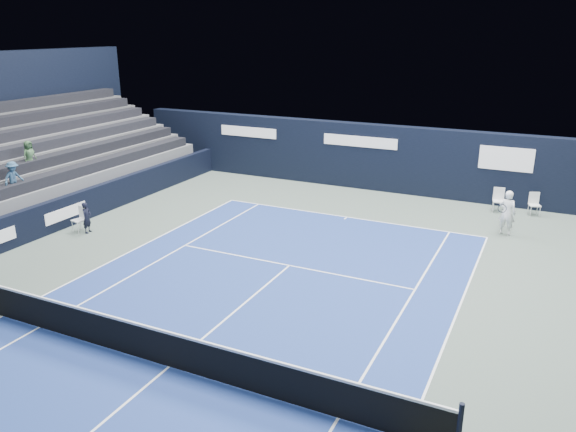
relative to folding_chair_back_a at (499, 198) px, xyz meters
name	(u,v)px	position (x,y,z in m)	size (l,w,h in m)	color
ground	(216,327)	(-5.45, -13.36, -0.58)	(48.00, 48.00, 0.00)	#49574E
court_surface	(169,367)	(-5.45, -15.36, -0.58)	(10.97, 23.77, 0.01)	navy
folding_chair_back_a	(499,198)	(0.00, 0.00, 0.00)	(0.52, 0.50, 1.02)	silver
folding_chair_back_b	(534,202)	(1.38, 0.14, -0.04)	(0.54, 0.53, 0.96)	silver
line_judge_chair	(80,217)	(-14.04, -9.39, -0.03)	(0.50, 0.49, 0.96)	white
line_judge	(87,218)	(-13.67, -9.42, 0.01)	(0.43, 0.28, 1.18)	black
court_markings	(169,367)	(-5.45, -15.36, -0.57)	(11.03, 23.83, 0.00)	white
tennis_net	(167,348)	(-5.45, -15.36, -0.07)	(12.90, 0.10, 1.10)	black
back_sponsor_wall	(382,158)	(-5.45, 1.13, 0.97)	(26.00, 0.63, 3.10)	black
side_barrier_left	(62,213)	(-14.95, -9.39, 0.02)	(0.33, 22.00, 1.20)	black
spectator_stand	(11,163)	(-18.73, -8.37, 1.37)	(6.00, 18.00, 6.40)	#555557
tennis_player	(507,213)	(0.56, -2.81, 0.27)	(0.69, 0.88, 1.70)	white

